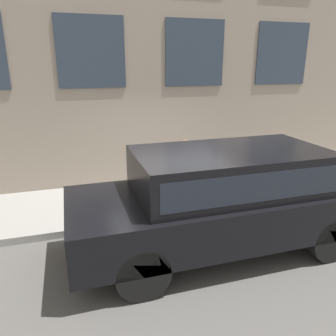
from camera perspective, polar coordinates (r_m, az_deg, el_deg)
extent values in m
plane|color=#514F4C|center=(6.83, 1.16, -9.41)|extent=(80.00, 80.00, 0.00)
cube|color=gray|center=(7.80, -1.51, -5.23)|extent=(2.31, 60.00, 0.14)
cube|color=#2D3847|center=(9.89, 19.28, 18.25)|extent=(0.03, 1.54, 1.59)
cube|color=#2D3847|center=(8.67, 4.73, 19.32)|extent=(0.03, 1.54, 1.59)
cube|color=#2D3847|center=(8.09, -13.26, 19.06)|extent=(0.03, 1.54, 1.59)
cylinder|color=gray|center=(7.23, -3.10, -6.38)|extent=(0.29, 0.29, 0.04)
cylinder|color=gray|center=(7.13, -3.14, -4.41)|extent=(0.21, 0.21, 0.58)
sphere|color=slate|center=(7.02, -3.18, -2.23)|extent=(0.22, 0.22, 0.22)
cylinder|color=black|center=(7.00, -3.19, -1.71)|extent=(0.07, 0.07, 0.09)
cylinder|color=gray|center=(7.14, -1.92, -3.76)|extent=(0.09, 0.10, 0.09)
cylinder|color=gray|center=(7.07, -4.39, -4.03)|extent=(0.09, 0.10, 0.09)
cylinder|color=navy|center=(7.38, 3.19, -3.23)|extent=(0.10, 0.10, 0.67)
cylinder|color=navy|center=(7.50, 2.82, -2.87)|extent=(0.10, 0.10, 0.67)
cube|color=#72288C|center=(7.25, 3.08, 1.29)|extent=(0.18, 0.13, 0.50)
cylinder|color=#72288C|center=(7.13, 3.44, 1.11)|extent=(0.08, 0.08, 0.48)
cylinder|color=#72288C|center=(7.36, 2.73, 1.66)|extent=(0.08, 0.08, 0.48)
sphere|color=brown|center=(7.16, 3.13, 4.09)|extent=(0.22, 0.22, 0.22)
cylinder|color=black|center=(4.70, -4.44, -17.79)|extent=(0.24, 0.78, 0.78)
cylinder|color=black|center=(6.13, -8.00, -8.88)|extent=(0.24, 0.78, 0.78)
cylinder|color=black|center=(6.08, 26.37, -10.95)|extent=(0.24, 0.78, 0.78)
cylinder|color=black|center=(7.24, 17.40, -5.27)|extent=(0.24, 0.78, 0.78)
cube|color=black|center=(5.68, 9.23, -7.17)|extent=(1.92, 5.06, 0.72)
cube|color=black|center=(5.48, 10.77, -0.35)|extent=(1.69, 3.14, 0.68)
cube|color=#1E232D|center=(5.48, 10.77, -0.35)|extent=(1.70, 2.89, 0.43)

